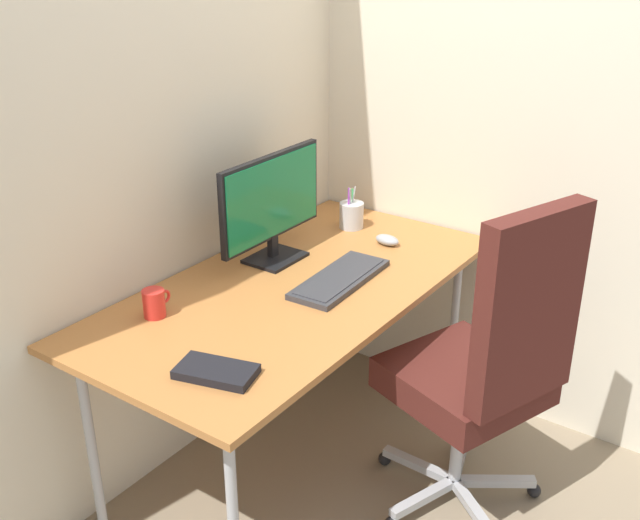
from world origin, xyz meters
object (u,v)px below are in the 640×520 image
at_px(keyboard, 340,279).
at_px(pen_holder, 351,215).
at_px(coffee_mug, 154,303).
at_px(monitor, 272,203).
at_px(mouse, 387,240).
at_px(notebook, 216,371).
at_px(office_chair, 487,361).

relative_size(keyboard, pen_holder, 2.54).
bearing_deg(coffee_mug, pen_holder, -5.32).
relative_size(monitor, coffee_mug, 5.01).
distance_m(monitor, pen_holder, 0.46).
height_order(keyboard, mouse, mouse).
bearing_deg(coffee_mug, mouse, -18.27).
distance_m(keyboard, notebook, 0.69).
bearing_deg(keyboard, monitor, 86.13).
xyz_separation_m(office_chair, keyboard, (-0.02, 0.55, 0.14)).
bearing_deg(keyboard, office_chair, -87.98).
bearing_deg(monitor, pen_holder, -8.44).
distance_m(pen_holder, notebook, 1.18).
bearing_deg(pen_holder, coffee_mug, 174.68).
bearing_deg(keyboard, pen_holder, 28.65).
relative_size(office_chair, notebook, 5.31).
bearing_deg(mouse, pen_holder, 76.42).
relative_size(office_chair, pen_holder, 6.73).
distance_m(monitor, mouse, 0.49).
xyz_separation_m(office_chair, monitor, (0.00, 0.86, 0.35)).
bearing_deg(monitor, notebook, -152.94).
height_order(monitor, notebook, monitor).
xyz_separation_m(monitor, pen_holder, (0.43, -0.06, -0.17)).
height_order(office_chair, keyboard, office_chair).
distance_m(keyboard, coffee_mug, 0.64).
relative_size(keyboard, coffee_mug, 4.15).
relative_size(office_chair, mouse, 11.61).
height_order(notebook, coffee_mug, coffee_mug).
height_order(mouse, coffee_mug, coffee_mug).
distance_m(mouse, coffee_mug, 0.97).
relative_size(monitor, pen_holder, 3.06).
height_order(monitor, keyboard, monitor).
bearing_deg(notebook, coffee_mug, 53.92).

